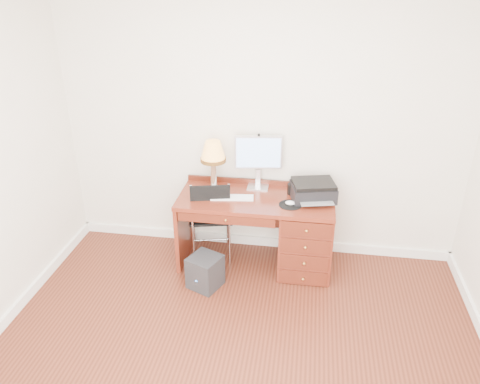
% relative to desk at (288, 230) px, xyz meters
% --- Properties ---
extents(ground, '(4.00, 4.00, 0.00)m').
position_rel_desk_xyz_m(ground, '(-0.32, -1.40, -0.41)').
color(ground, '#40190E').
rests_on(ground, ground).
extents(room_shell, '(4.00, 4.00, 4.00)m').
position_rel_desk_xyz_m(room_shell, '(-0.32, -0.77, -0.36)').
color(room_shell, silver).
rests_on(room_shell, ground).
extents(desk, '(1.50, 0.67, 0.75)m').
position_rel_desk_xyz_m(desk, '(0.00, 0.00, 0.00)').
color(desk, maroon).
rests_on(desk, ground).
extents(monitor, '(0.47, 0.18, 0.54)m').
position_rel_desk_xyz_m(monitor, '(-0.33, 0.24, 0.68)').
color(monitor, silver).
rests_on(monitor, desk).
extents(keyboard, '(0.42, 0.17, 0.02)m').
position_rel_desk_xyz_m(keyboard, '(-0.55, -0.06, 0.35)').
color(keyboard, white).
rests_on(keyboard, desk).
extents(mouse_pad, '(0.22, 0.22, 0.04)m').
position_rel_desk_xyz_m(mouse_pad, '(0.01, -0.11, 0.35)').
color(mouse_pad, black).
rests_on(mouse_pad, desk).
extents(printer, '(0.47, 0.40, 0.18)m').
position_rel_desk_xyz_m(printer, '(0.22, 0.05, 0.43)').
color(printer, black).
rests_on(printer, desk).
extents(leg_lamp, '(0.25, 0.25, 0.51)m').
position_rel_desk_xyz_m(leg_lamp, '(-0.76, 0.11, 0.71)').
color(leg_lamp, black).
rests_on(leg_lamp, desk).
extents(phone, '(0.08, 0.08, 0.17)m').
position_rel_desk_xyz_m(phone, '(-0.75, 0.10, 0.39)').
color(phone, white).
rests_on(phone, desk).
extents(pen_cup, '(0.08, 0.08, 0.11)m').
position_rel_desk_xyz_m(pen_cup, '(0.01, 0.13, 0.39)').
color(pen_cup, black).
rests_on(pen_cup, desk).
extents(chair, '(0.51, 0.51, 0.90)m').
position_rel_desk_xyz_m(chair, '(-0.79, 0.00, 0.13)').
color(chair, black).
rests_on(chair, ground).
extents(equipment_box, '(0.36, 0.36, 0.32)m').
position_rel_desk_xyz_m(equipment_box, '(-0.74, -0.46, -0.25)').
color(equipment_box, black).
rests_on(equipment_box, ground).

